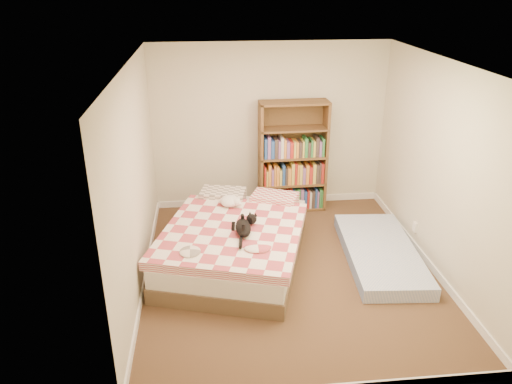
{
  "coord_description": "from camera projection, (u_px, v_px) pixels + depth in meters",
  "views": [
    {
      "loc": [
        -0.95,
        -5.18,
        3.34
      ],
      "look_at": [
        -0.38,
        0.3,
        0.94
      ],
      "focal_mm": 35.0,
      "sensor_mm": 36.0,
      "label": 1
    }
  ],
  "objects": [
    {
      "name": "floor_mattress",
      "position": [
        380.0,
        253.0,
        6.36
      ],
      "size": [
        1.0,
        1.96,
        0.17
      ],
      "primitive_type": "cube",
      "rotation": [
        0.0,
        0.0,
        -0.08
      ],
      "color": "#7893C8",
      "rests_on": "room"
    },
    {
      "name": "black_cat",
      "position": [
        243.0,
        226.0,
        5.92
      ],
      "size": [
        0.37,
        0.71,
        0.16
      ],
      "rotation": [
        0.0,
        0.0,
        -0.54
      ],
      "color": "black",
      "rests_on": "bed"
    },
    {
      "name": "bed",
      "position": [
        235.0,
        241.0,
        6.28
      ],
      "size": [
        2.12,
        2.56,
        0.59
      ],
      "rotation": [
        0.0,
        0.0,
        -0.29
      ],
      "color": "brown",
      "rests_on": "room"
    },
    {
      "name": "bookshelf",
      "position": [
        292.0,
        171.0,
        7.58
      ],
      "size": [
        1.02,
        0.36,
        1.69
      ],
      "rotation": [
        0.0,
        0.0,
        0.02
      ],
      "color": "#54391D",
      "rests_on": "room"
    },
    {
      "name": "room",
      "position": [
        292.0,
        180.0,
        5.67
      ],
      "size": [
        3.51,
        4.01,
        2.51
      ],
      "color": "#482D1F",
      "rests_on": "ground"
    },
    {
      "name": "white_dog",
      "position": [
        230.0,
        201.0,
        6.59
      ],
      "size": [
        0.29,
        0.3,
        0.14
      ],
      "rotation": [
        0.0,
        0.0,
        0.1
      ],
      "color": "white",
      "rests_on": "bed"
    }
  ]
}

